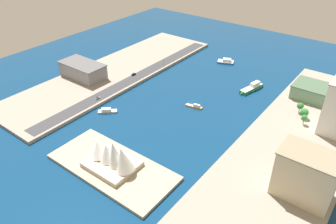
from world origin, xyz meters
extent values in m
plane|color=navy|center=(0.00, 0.00, 0.00)|extent=(440.00, 440.00, 0.00)
cube|color=gray|center=(-92.10, 0.00, 1.30)|extent=(70.00, 240.00, 2.61)
cube|color=gray|center=(92.10, 0.00, 1.30)|extent=(70.00, 240.00, 2.61)
cube|color=#A89E89|center=(-6.27, 101.24, 1.00)|extent=(84.06, 37.98, 2.00)
cube|color=#38383D|center=(65.82, 0.00, 2.68)|extent=(12.70, 228.00, 0.15)
cube|color=blue|center=(16.69, -89.35, 0.90)|extent=(19.22, 14.91, 1.80)
cone|color=blue|center=(25.02, -85.99, 0.90)|extent=(2.11, 2.11, 1.62)
cube|color=white|center=(15.49, -89.83, 3.21)|extent=(9.99, 8.39, 2.83)
cube|color=beige|center=(16.69, -89.35, 1.85)|extent=(18.45, 14.32, 0.10)
cube|color=#999EA3|center=(44.93, 56.52, 0.64)|extent=(14.56, 13.99, 1.29)
cone|color=#999EA3|center=(39.06, 51.08, 0.64)|extent=(1.64, 1.64, 1.16)
cube|color=white|center=(45.65, 57.18, 2.41)|extent=(7.92, 7.70, 2.25)
cube|color=beige|center=(44.93, 56.52, 1.34)|extent=(13.98, 13.43, 0.10)
cube|color=orange|center=(-6.76, 7.80, 0.66)|extent=(14.67, 5.51, 1.33)
cone|color=orange|center=(0.67, 9.12, 0.66)|extent=(1.38, 1.38, 1.19)
cube|color=white|center=(-9.16, 7.37, 2.40)|extent=(5.79, 2.91, 2.14)
cube|color=beige|center=(-6.76, 7.80, 1.38)|extent=(14.08, 5.29, 0.10)
cube|color=#2D8C4C|center=(-31.72, -49.09, 1.49)|extent=(12.12, 27.48, 2.99)
cone|color=#2D8C4C|center=(-28.58, -35.26, 1.49)|extent=(3.22, 3.22, 2.69)
cube|color=white|center=(-32.78, -53.75, 4.65)|extent=(6.29, 10.70, 3.32)
cube|color=beige|center=(-31.72, -49.09, 3.04)|extent=(11.63, 26.38, 0.10)
cube|color=gray|center=(106.75, 28.22, 9.23)|extent=(43.26, 22.59, 13.23)
cube|color=#59595C|center=(106.75, 28.22, 16.24)|extent=(44.99, 23.49, 0.80)
cube|color=#C6B793|center=(-109.38, 54.04, 16.91)|extent=(31.02, 20.53, 28.60)
cube|color=gray|center=(-109.38, 54.04, 31.61)|extent=(32.26, 21.35, 0.80)
cube|color=slate|center=(-78.62, -62.81, 8.20)|extent=(27.26, 25.35, 11.17)
cube|color=#47624A|center=(-78.62, -62.81, 14.18)|extent=(28.35, 26.36, 0.80)
cylinder|color=black|center=(69.85, -1.71, 3.08)|extent=(0.27, 0.65, 0.64)
cylinder|color=black|center=(71.61, -1.65, 3.08)|extent=(0.27, 0.65, 0.64)
cylinder|color=black|center=(69.96, -5.01, 3.08)|extent=(0.27, 0.65, 0.64)
cylinder|color=black|center=(71.72, -4.95, 3.08)|extent=(0.27, 0.65, 0.64)
cube|color=black|center=(70.78, -3.33, 3.43)|extent=(2.13, 4.78, 0.89)
cube|color=#262D38|center=(70.79, -3.57, 4.20)|extent=(1.82, 2.70, 0.65)
cylinder|color=black|center=(64.71, 48.17, 3.08)|extent=(0.28, 0.65, 0.64)
cylinder|color=black|center=(62.96, 48.24, 3.08)|extent=(0.28, 0.65, 0.64)
cylinder|color=black|center=(64.85, 51.15, 3.08)|extent=(0.28, 0.65, 0.64)
cylinder|color=black|center=(63.10, 51.23, 3.08)|extent=(0.28, 0.65, 0.64)
cube|color=#B7B7BC|center=(63.91, 49.70, 3.38)|extent=(2.14, 4.35, 0.80)
cube|color=#262D38|center=(63.91, 49.91, 4.09)|extent=(1.82, 2.47, 0.63)
cylinder|color=black|center=(58.66, -35.90, 5.36)|extent=(0.18, 0.18, 5.50)
cube|color=black|center=(58.66, -35.90, 8.61)|extent=(0.36, 0.36, 1.00)
sphere|color=red|center=(58.66, -35.90, 8.96)|extent=(0.24, 0.24, 0.24)
sphere|color=yellow|center=(58.66, -35.90, 8.61)|extent=(0.24, 0.24, 0.24)
sphere|color=green|center=(58.66, -35.90, 8.26)|extent=(0.24, 0.24, 0.24)
cube|color=#BCAD93|center=(-6.27, 101.24, 3.50)|extent=(31.64, 25.70, 3.00)
cone|color=white|center=(-16.82, 101.24, 12.70)|extent=(14.64, 12.00, 17.34)
cone|color=white|center=(-9.50, 101.24, 13.12)|extent=(11.76, 9.81, 17.33)
cone|color=white|center=(-2.64, 101.24, 10.73)|extent=(12.33, 11.10, 12.64)
cone|color=white|center=(5.16, 101.24, 10.14)|extent=(14.68, 12.86, 12.68)
cylinder|color=brown|center=(-79.71, -32.76, 4.57)|extent=(0.50, 0.50, 3.92)
sphere|color=#2D7233|center=(-79.71, -32.76, 8.60)|extent=(5.18, 5.18, 5.18)
cylinder|color=brown|center=(-85.10, -26.38, 3.90)|extent=(0.50, 0.50, 2.57)
sphere|color=#2D7233|center=(-85.10, -26.38, 7.73)|extent=(6.36, 6.36, 6.36)
cylinder|color=brown|center=(-87.68, -17.98, 4.75)|extent=(0.50, 0.50, 4.29)
sphere|color=#2D7233|center=(-87.68, -17.98, 8.57)|extent=(4.18, 4.18, 4.18)
camera|label=1|loc=(-128.11, 203.22, 140.42)|focal=34.56mm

